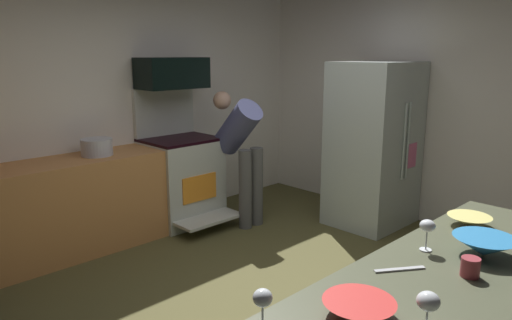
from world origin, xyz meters
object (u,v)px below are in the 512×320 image
microwave (172,73)px  mixing_bowl_small (469,221)px  refrigerator (373,145)px  wine_glass_near (428,303)px  wine_glass_mid (263,300)px  mug_coffee (470,267)px  mixing_bowl_large (359,309)px  wine_glass_far (427,227)px  stock_pot (97,147)px  person_cook (241,146)px  oven_range (181,177)px  mixing_bowl_prep (484,246)px

microwave → mixing_bowl_small: (-0.31, -3.34, -0.72)m
refrigerator → mixing_bowl_small: size_ratio=7.35×
wine_glass_near → refrigerator: bearing=34.9°
wine_glass_mid → mug_coffee: size_ratio=1.84×
mixing_bowl_large → wine_glass_near: bearing=-65.3°
microwave → wine_glass_far: bearing=-103.7°
mixing_bowl_small → wine_glass_mid: (-1.57, 0.09, 0.09)m
mixing_bowl_small → wine_glass_far: 0.51m
mixing_bowl_large → mixing_bowl_small: mixing_bowl_large is taller
microwave → stock_pot: (-0.95, -0.08, -0.67)m
person_cook → mixing_bowl_small: size_ratio=6.00×
oven_range → mixing_bowl_small: (-0.31, -3.25, 0.42)m
mug_coffee → wine_glass_mid: bearing=160.0°
mixing_bowl_small → mug_coffee: (-0.63, -0.26, 0.01)m
mixing_bowl_large → wine_glass_mid: size_ratio=1.72×
person_cook → wine_glass_far: (-1.26, -2.73, 0.16)m
person_cook → mixing_bowl_prep: person_cook is taller
wine_glass_mid → wine_glass_far: size_ratio=0.99×
refrigerator → person_cook: 1.44m
mixing_bowl_prep → wine_glass_far: size_ratio=1.86×
mixing_bowl_prep → stock_pot: (-0.28, 3.47, 0.03)m
wine_glass_near → stock_pot: size_ratio=0.50×
mug_coffee → refrigerator: bearing=39.6°
person_cook → oven_range: bearing=131.2°
microwave → refrigerator: microwave is taller
person_cook → stock_pot: bearing=159.6°
mixing_bowl_large → mixing_bowl_small: (1.25, 0.10, -0.00)m
refrigerator → wine_glass_far: refrigerator is taller
oven_range → mixing_bowl_large: (-1.57, -3.35, 0.43)m
mixing_bowl_large → stock_pot: 3.42m
mixing_bowl_large → mixing_bowl_prep: bearing=-7.3°
wine_glass_near → mixing_bowl_large: bearing=114.7°
microwave → wine_glass_mid: microwave is taller
mixing_bowl_prep → wine_glass_mid: wine_glass_mid is taller
refrigerator → person_cook: size_ratio=1.22×
person_cook → mug_coffee: 3.30m
oven_range → wine_glass_far: size_ratio=9.21×
oven_range → stock_pot: size_ratio=5.02×
oven_range → stock_pot: oven_range is taller
mixing_bowl_prep → mug_coffee: (-0.27, -0.04, -0.00)m
microwave → stock_pot: microwave is taller
person_cook → mixing_bowl_prep: 3.16m
oven_range → mixing_bowl_large: bearing=-115.1°
oven_range → mug_coffee: bearing=-105.0°
microwave → mixing_bowl_prep: microwave is taller
wine_glass_far → wine_glass_near: bearing=-153.5°
mixing_bowl_large → mixing_bowl_prep: 0.91m
wine_glass_near → mixing_bowl_small: bearing=15.2°
refrigerator → mug_coffee: size_ratio=20.37×
stock_pot → mixing_bowl_prep: bearing=-85.3°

